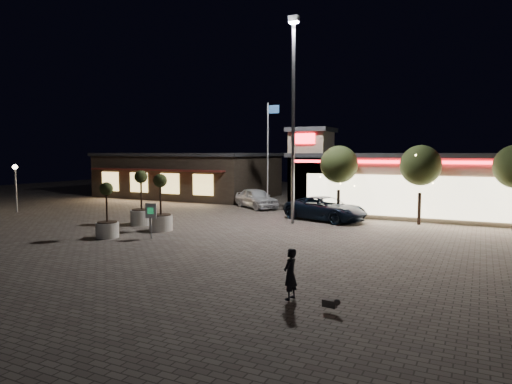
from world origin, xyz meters
The scene contains 16 objects.
ground centered at (0.00, 0.00, 0.00)m, with size 90.00×90.00×0.00m, color #6C6157.
retail_building centered at (9.51, 15.82, 2.21)m, with size 20.40×8.40×6.10m.
restaurant_building centered at (-14.00, 19.97, 2.16)m, with size 16.40×11.00×4.30m.
floodlight_pole centered at (2.00, 8.00, 7.02)m, with size 0.60×0.40×12.38m.
flagpole centered at (-1.90, 13.00, 4.74)m, with size 0.95×0.10×8.00m.
lamp_post_west centered at (-18.00, 4.00, 2.46)m, with size 0.36×0.36×3.48m.
string_tree_a centered at (4.00, 11.00, 3.56)m, with size 2.42×2.42×4.79m.
string_tree_b centered at (9.00, 11.00, 3.56)m, with size 2.42×2.42×4.79m.
pickup_truck centered at (3.41, 10.15, 0.76)m, with size 2.52×5.46×1.52m, color black.
white_sedan centered at (-3.44, 14.00, 0.78)m, with size 1.85×4.60×1.57m, color silver.
pedestrian centered at (7.35, -5.54, 0.76)m, with size 0.56×0.36×1.52m, color black.
dog centered at (8.80, -6.11, 0.27)m, with size 0.51×0.22×0.27m.
planter_left centered at (-5.97, 3.53, 1.01)m, with size 1.34×1.34×3.28m.
planter_mid centered at (-4.75, -0.53, 0.88)m, with size 1.16×1.16×2.84m.
planter_right centered at (-3.61, 2.36, 0.98)m, with size 1.29×1.29×3.17m.
valet_sign centered at (-2.59, 0.28, 1.25)m, with size 0.59×0.19×1.79m.
Camera 1 is at (12.30, -17.78, 4.33)m, focal length 32.00 mm.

